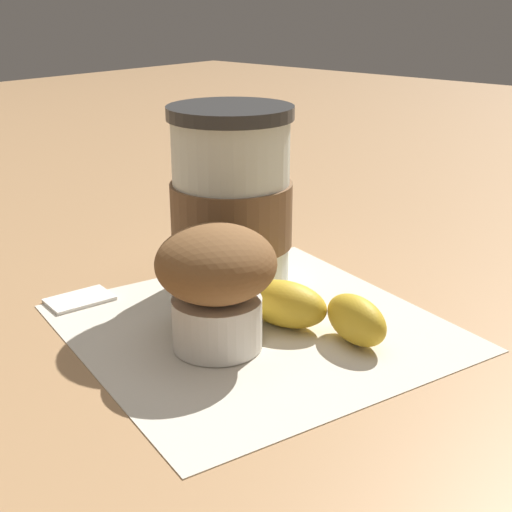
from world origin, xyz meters
TOP-DOWN VIEW (x-y plane):
  - ground_plane at (0.00, 0.00)m, footprint 3.00×3.00m
  - paper_napkin at (0.00, 0.00)m, footprint 0.31×0.31m
  - coffee_cup at (-0.06, 0.04)m, footprint 0.10×0.10m
  - muffin at (-0.00, -0.04)m, footprint 0.08×0.08m
  - banana at (0.02, 0.01)m, footprint 0.16×0.10m
  - sugar_packet at (-0.14, -0.06)m, footprint 0.04×0.06m

SIDE VIEW (x-z plane):
  - ground_plane at x=0.00m, z-range 0.00..0.00m
  - paper_napkin at x=0.00m, z-range 0.00..0.00m
  - sugar_packet at x=-0.14m, z-range 0.00..0.01m
  - banana at x=0.02m, z-range 0.00..0.04m
  - muffin at x=0.00m, z-range 0.01..0.09m
  - coffee_cup at x=-0.06m, z-range 0.00..0.15m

